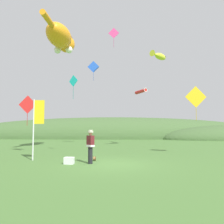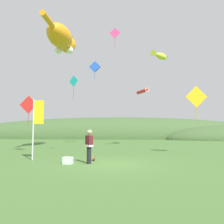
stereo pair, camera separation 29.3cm
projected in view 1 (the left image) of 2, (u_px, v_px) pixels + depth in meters
ground_plane at (111, 164)px, 11.33m from camera, size 120.00×120.00×0.00m
distant_hill_ridge at (129, 138)px, 38.31m from camera, size 61.35×13.80×7.43m
festival_attendant at (90, 145)px, 11.52m from camera, size 0.47×0.49×1.77m
kite_spool at (95, 158)px, 12.44m from camera, size 0.15×0.27×0.27m
picnic_cooler at (69, 161)px, 11.35m from camera, size 0.54×0.41×0.36m
festival_banner_pole at (36, 120)px, 12.83m from camera, size 0.66×0.08×3.56m
kite_giant_cat at (61, 38)px, 18.50m from camera, size 2.05×6.62×2.01m
kite_fish_windsock at (159, 56)px, 20.07m from camera, size 1.91×1.95×0.66m
kite_tube_streamer at (141, 91)px, 23.86m from camera, size 1.18×2.10×0.44m
kite_diamond_teal at (73, 81)px, 16.31m from camera, size 0.75×0.51×1.79m
kite_diamond_blue at (93, 67)px, 24.00m from camera, size 1.32×0.05×2.22m
kite_diamond_gold at (196, 97)px, 15.48m from camera, size 1.55×0.11×2.45m
kite_diamond_red at (28, 105)px, 16.56m from camera, size 1.40×0.07×2.30m
kite_diamond_pink at (114, 33)px, 21.69m from camera, size 1.08×0.11×1.98m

